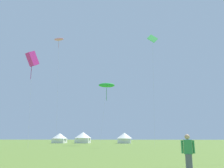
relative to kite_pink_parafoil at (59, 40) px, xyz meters
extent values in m
ellipsoid|color=pink|center=(0.00, 0.00, 0.09)|extent=(2.17, 1.04, 0.67)
cylinder|color=#A9627C|center=(0.00, 0.00, -1.14)|extent=(0.05, 0.05, 1.64)
cylinder|color=#B2B2B7|center=(0.57, -0.64, -10.75)|extent=(1.18, 1.31, 21.67)
ellipsoid|color=green|center=(9.00, 8.28, -8.12)|extent=(3.96, 2.20, 1.32)
cylinder|color=#207C31|center=(9.00, 8.28, -10.28)|extent=(0.09, 0.09, 2.88)
cylinder|color=#B2B2B7|center=(8.47, 7.25, -14.85)|extent=(1.10, 2.08, 13.46)
cube|color=green|center=(19.38, 0.67, -0.48)|extent=(2.28, 0.90, 2.25)
cylinder|color=#B2B2B7|center=(19.11, 0.08, -11.03)|extent=(0.56, 1.21, 21.11)
cube|color=#E02DA3|center=(-1.60, -7.60, -6.92)|extent=(2.17, 2.47, 2.64)
cylinder|color=#9D2072|center=(-1.60, -7.60, -9.03)|extent=(0.08, 0.08, 2.91)
cylinder|color=#B2B2B7|center=(-0.88, -8.52, -14.25)|extent=(1.47, 1.86, 14.67)
cylinder|color=#565B66|center=(18.15, -31.76, -21.13)|extent=(0.28, 0.28, 0.90)
cube|color=#338C4C|center=(18.15, -31.76, -20.38)|extent=(0.39, 0.28, 0.60)
sphere|color=tan|center=(18.15, -31.76, -19.96)|extent=(0.22, 0.22, 0.22)
cylinder|color=#338C4C|center=(17.91, -31.76, -20.38)|extent=(0.09, 0.09, 0.55)
cylinder|color=#338C4C|center=(18.39, -31.76, -20.38)|extent=(0.09, 0.09, 0.55)
cube|color=white|center=(-7.76, 25.80, -20.90)|extent=(3.64, 3.64, 1.37)
cone|color=white|center=(-7.76, 25.80, -19.42)|extent=(4.56, 4.56, 1.59)
cube|color=white|center=(-0.52, 25.80, -20.83)|extent=(4.00, 4.00, 1.50)
cone|color=white|center=(-0.52, 25.80, -19.20)|extent=(5.01, 5.01, 1.75)
cube|color=white|center=(11.90, 25.80, -20.88)|extent=(3.72, 3.72, 1.39)
cone|color=white|center=(11.90, 25.80, -19.37)|extent=(4.65, 4.65, 1.63)
camera|label=1|loc=(16.04, -42.14, -20.00)|focal=36.17mm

